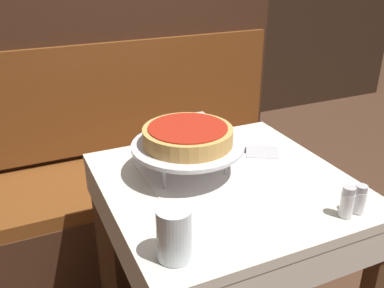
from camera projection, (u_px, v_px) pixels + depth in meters
dining_table_front at (225, 209)px, 1.30m from camera, size 0.70×0.70×0.77m
dining_table_rear at (142, 70)px, 2.79m from camera, size 0.72×0.72×0.76m
booth_bench at (148, 185)px, 2.04m from camera, size 1.44×0.52×1.28m
pizza_pan_stand at (188, 147)px, 1.26m from camera, size 0.33×0.33×0.10m
deep_dish_pizza at (188, 135)px, 1.24m from camera, size 0.26×0.26×0.05m
pizza_server at (243, 151)px, 1.42m from camera, size 0.25×0.18×0.01m
water_glass_near at (174, 233)px, 0.92m from camera, size 0.08×0.08×0.12m
salt_shaker at (347, 202)px, 1.07m from camera, size 0.03×0.03×0.08m
pepper_shaker at (360, 199)px, 1.09m from camera, size 0.03×0.03×0.08m
napkin_holder at (193, 128)px, 1.50m from camera, size 0.10×0.05×0.09m
condiment_caddy at (149, 46)px, 2.75m from camera, size 0.11×0.11×0.18m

